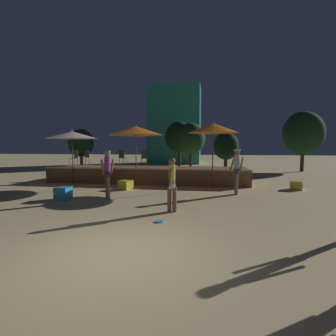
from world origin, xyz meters
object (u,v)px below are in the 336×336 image
Objects in this scene: bistro_chair_0 at (144,157)px; background_tree_0 at (191,138)px; background_tree_2 at (81,143)px; background_tree_3 at (303,133)px; cube_seat_1 at (126,185)px; person_2 at (172,183)px; patio_umbrella_0 at (136,131)px; cube_seat_0 at (296,185)px; background_tree_1 at (226,146)px; cube_seat_2 at (63,193)px; bistro_chair_3 at (75,156)px; patio_umbrella_1 at (213,128)px; bistro_chair_1 at (122,156)px; frisbee_disc at (159,221)px; bistro_chair_2 at (86,156)px; background_tree_4 at (179,137)px; person_1 at (237,168)px; patio_umbrella_2 at (72,135)px; person_3 at (107,171)px.

background_tree_0 is (1.69, 11.22, 1.36)m from bistro_chair_0.
background_tree_3 reaches higher than background_tree_2.
person_2 reaches higher than cube_seat_1.
patio_umbrella_0 is 8.17m from cube_seat_0.
bistro_chair_0 is at bearing -122.95° from background_tree_1.
cube_seat_2 is 5.68m from bistro_chair_3.
patio_umbrella_1 is 3.52× the size of bistro_chair_1.
patio_umbrella_0 is at bearing 68.82° from cube_seat_2.
cube_seat_2 is at bearing -5.67° from person_2.
patio_umbrella_1 is at bearing 15.86° from bistro_chair_3.
cube_seat_1 is at bearing 124.74° from bistro_chair_1.
cube_seat_0 is 7.90m from cube_seat_1.
person_2 is 7.34× the size of frisbee_disc.
bistro_chair_3 is at bearing -33.80° from person_2.
bistro_chair_0 is at bearing 81.40° from patio_umbrella_0.
background_tree_0 is 1.17× the size of background_tree_2.
background_tree_2 is at bearing 125.31° from cube_seat_1.
background_tree_4 reaches higher than bistro_chair_2.
person_1 is 0.60× the size of background_tree_1.
cube_seat_0 is at bearing 148.64° from bistro_chair_0.
bistro_chair_0 reaches higher than frisbee_disc.
bistro_chair_1 is 14.68m from background_tree_3.
background_tree_4 is at bearing 157.69° from background_tree_0.
frisbee_disc is at bearing -29.07° from cube_seat_2.
cube_seat_2 is (-9.35, -3.89, 0.04)m from cube_seat_0.
patio_umbrella_2 is 3.19× the size of bistro_chair_1.
person_3 is at bearing -112.05° from background_tree_1.
background_tree_1 is at bearing 55.40° from bistro_chair_2.
patio_umbrella_0 is 0.98× the size of background_tree_1.
background_tree_0 reaches higher than bistro_chair_1.
background_tree_4 is (4.52, 10.65, 1.50)m from bistro_chair_2.
bistro_chair_2 is 0.28× the size of background_tree_1.
person_1 is 1.15× the size of person_2.
cube_seat_0 is (7.74, -0.28, -2.60)m from patio_umbrella_0.
bistro_chair_3 is 9.89m from frisbee_disc.
background_tree_1 reaches higher than person_1.
cube_seat_0 is at bearing 2.81° from patio_umbrella_1.
person_3 is at bearing -96.58° from background_tree_0.
bistro_chair_3 is at bearing 167.20° from patio_umbrella_0.
cube_seat_2 is at bearing -65.21° from patio_umbrella_2.
bistro_chair_0 is (0.24, 2.57, 1.22)m from cube_seat_1.
bistro_chair_1 reaches higher than frisbee_disc.
background_tree_2 reaches higher than cube_seat_2.
bistro_chair_2 is at bearing 168.19° from cube_seat_0.
cube_seat_2 is 14.43m from background_tree_1.
person_3 reaches higher than cube_seat_2.
person_2 is at bearing -15.16° from cube_seat_2.
person_1 is (4.97, -0.53, 0.90)m from cube_seat_1.
person_2 is at bearing -104.06° from patio_umbrella_1.
bistro_chair_2 is (-8.74, 4.16, 0.32)m from person_1.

